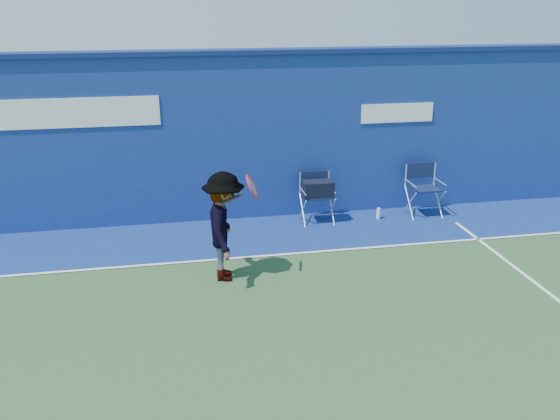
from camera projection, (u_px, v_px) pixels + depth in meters
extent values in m
plane|color=#2E4F2A|center=(242.00, 381.00, 6.44)|extent=(80.00, 80.00, 0.00)
cube|color=navy|center=(204.00, 140.00, 10.74)|extent=(24.00, 0.40, 3.00)
cube|color=navy|center=(200.00, 52.00, 10.22)|extent=(24.00, 0.50, 0.08)
cube|color=white|center=(22.00, 115.00, 9.82)|extent=(4.50, 0.02, 0.50)
cube|color=white|center=(397.00, 113.00, 11.05)|extent=(1.40, 0.02, 0.35)
cube|color=navy|center=(212.00, 239.00, 10.23)|extent=(24.00, 1.80, 0.01)
cube|color=white|center=(217.00, 260.00, 9.40)|extent=(24.00, 0.06, 0.01)
cube|color=#111B3F|center=(317.00, 196.00, 10.84)|extent=(0.48, 0.41, 0.03)
cube|color=silver|center=(314.00, 182.00, 10.99)|extent=(0.55, 0.02, 0.40)
cube|color=#111B3F|center=(315.00, 178.00, 10.97)|extent=(0.48, 0.03, 0.28)
cube|color=black|center=(318.00, 189.00, 10.76)|extent=(0.55, 0.32, 0.30)
cube|color=#111B3F|center=(425.00, 189.00, 11.16)|extent=(0.51, 0.43, 0.03)
cube|color=silver|center=(420.00, 174.00, 11.33)|extent=(0.58, 0.03, 0.43)
cube|color=#111B3F|center=(421.00, 170.00, 11.30)|extent=(0.51, 0.03, 0.30)
cylinder|color=white|center=(378.00, 214.00, 11.11)|extent=(0.07, 0.07, 0.22)
imported|color=#EA4738|center=(224.00, 227.00, 8.55)|extent=(0.71, 1.11, 1.62)
torus|color=red|center=(252.00, 187.00, 8.30)|extent=(0.25, 0.40, 0.35)
cylinder|color=gray|center=(252.00, 187.00, 8.30)|extent=(0.19, 0.33, 0.29)
cylinder|color=black|center=(231.00, 199.00, 8.23)|extent=(0.33, 0.11, 0.17)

